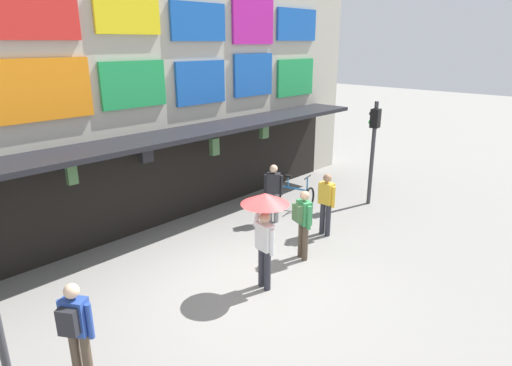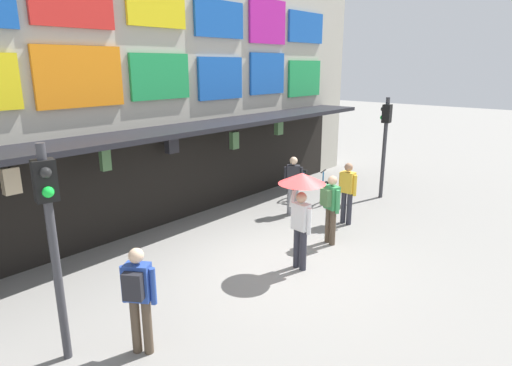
{
  "view_description": "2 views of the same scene",
  "coord_description": "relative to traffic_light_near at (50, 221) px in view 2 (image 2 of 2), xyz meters",
  "views": [
    {
      "loc": [
        -5.77,
        -5.61,
        4.88
      ],
      "look_at": [
        1.45,
        1.22,
        1.62
      ],
      "focal_mm": 30.36,
      "sensor_mm": 36.0,
      "label": 1
    },
    {
      "loc": [
        -6.9,
        -5.07,
        4.17
      ],
      "look_at": [
        0.61,
        1.35,
        1.46
      ],
      "focal_mm": 30.46,
      "sensor_mm": 36.0,
      "label": 2
    }
  ],
  "objects": [
    {
      "name": "ground_plane",
      "position": [
        4.52,
        -0.6,
        -2.14
      ],
      "size": [
        80.0,
        80.0,
        0.0
      ],
      "primitive_type": "plane",
      "color": "gray"
    },
    {
      "name": "pedestrian_in_red",
      "position": [
        7.61,
        -0.33,
        -1.19
      ],
      "size": [
        0.24,
        0.53,
        1.68
      ],
      "color": "#2D2D38",
      "rests_on": "ground"
    },
    {
      "name": "pedestrian_in_purple",
      "position": [
        6.15,
        -0.7,
        -1.16
      ],
      "size": [
        0.44,
        0.5,
        1.68
      ],
      "color": "brown",
      "rests_on": "ground"
    },
    {
      "name": "pedestrian_with_umbrella",
      "position": [
        4.6,
        -0.92,
        -0.5
      ],
      "size": [
        0.96,
        0.96,
        2.08
      ],
      "color": "#2D2D38",
      "rests_on": "ground"
    },
    {
      "name": "bicycle_parked",
      "position": [
        8.61,
        1.55,
        -1.75
      ],
      "size": [
        0.98,
        1.3,
        1.05
      ],
      "color": "black",
      "rests_on": "ground"
    },
    {
      "name": "traffic_light_near",
      "position": [
        0.0,
        0.0,
        0.0
      ],
      "size": [
        0.33,
        0.35,
        3.2
      ],
      "color": "#38383D",
      "rests_on": "ground"
    },
    {
      "name": "shopfront",
      "position": [
        4.52,
        3.96,
        1.82
      ],
      "size": [
        18.0,
        2.6,
        8.0
      ],
      "color": "#B2AD9E",
      "rests_on": "ground"
    },
    {
      "name": "traffic_light_far",
      "position": [
        10.5,
        0.02,
        0.0
      ],
      "size": [
        0.31,
        0.34,
        3.2
      ],
      "color": "#38383D",
      "rests_on": "ground"
    },
    {
      "name": "pedestrian_in_black",
      "position": [
        7.31,
        1.23,
        -1.19
      ],
      "size": [
        0.38,
        0.45,
        1.68
      ],
      "color": "gray",
      "rests_on": "ground"
    },
    {
      "name": "pedestrian_in_green",
      "position": [
        0.78,
        -0.75,
        -1.16
      ],
      "size": [
        0.47,
        0.48,
        1.68
      ],
      "color": "brown",
      "rests_on": "ground"
    }
  ]
}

